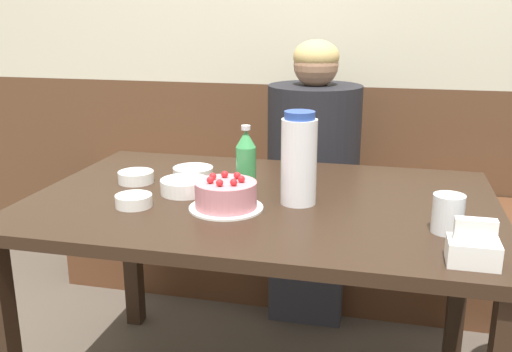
% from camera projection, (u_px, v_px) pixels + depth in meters
% --- Properties ---
extents(back_wall, '(4.80, 0.04, 2.50)m').
position_uv_depth(back_wall, '(315.00, 14.00, 2.53)').
color(back_wall, brown).
rests_on(back_wall, ground_plane).
extents(bench_seat, '(2.19, 0.38, 0.47)m').
position_uv_depth(bench_seat, '(302.00, 244.00, 2.61)').
color(bench_seat, '#56331E').
rests_on(bench_seat, ground_plane).
extents(dining_table, '(1.37, 0.89, 0.73)m').
position_uv_depth(dining_table, '(262.00, 224.00, 1.72)').
color(dining_table, black).
rests_on(dining_table, ground_plane).
extents(birthday_cake, '(0.21, 0.21, 0.10)m').
position_uv_depth(birthday_cake, '(226.00, 195.00, 1.59)').
color(birthday_cake, white).
rests_on(birthday_cake, dining_table).
extents(water_pitcher, '(0.10, 0.10, 0.27)m').
position_uv_depth(water_pitcher, '(299.00, 159.00, 1.61)').
color(water_pitcher, white).
rests_on(water_pitcher, dining_table).
extents(soju_bottle, '(0.06, 0.06, 0.20)m').
position_uv_depth(soju_bottle, '(246.00, 160.00, 1.74)').
color(soju_bottle, '#388E4C').
rests_on(soju_bottle, dining_table).
extents(napkin_holder, '(0.11, 0.08, 0.11)m').
position_uv_depth(napkin_holder, '(473.00, 248.00, 1.24)').
color(napkin_holder, white).
rests_on(napkin_holder, dining_table).
extents(bowl_soup_white, '(0.15, 0.15, 0.04)m').
position_uv_depth(bowl_soup_white, '(185.00, 186.00, 1.73)').
color(bowl_soup_white, white).
rests_on(bowl_soup_white, dining_table).
extents(bowl_rice_small, '(0.11, 0.11, 0.04)m').
position_uv_depth(bowl_rice_small, '(136.00, 177.00, 1.84)').
color(bowl_rice_small, white).
rests_on(bowl_rice_small, dining_table).
extents(bowl_side_dish, '(0.13, 0.13, 0.03)m').
position_uv_depth(bowl_side_dish, '(193.00, 172.00, 1.91)').
color(bowl_side_dish, white).
rests_on(bowl_side_dish, dining_table).
extents(bowl_sauce_shallow, '(0.10, 0.10, 0.03)m').
position_uv_depth(bowl_sauce_shallow, '(134.00, 201.00, 1.61)').
color(bowl_sauce_shallow, white).
rests_on(bowl_sauce_shallow, dining_table).
extents(glass_water_tall, '(0.08, 0.08, 0.10)m').
position_uv_depth(glass_water_tall, '(448.00, 214.00, 1.41)').
color(glass_water_tall, silver).
rests_on(glass_water_tall, dining_table).
extents(person_pale_blue_shirt, '(0.38, 0.38, 1.16)m').
position_uv_depth(person_pale_blue_shirt, '(313.00, 182.00, 2.39)').
color(person_pale_blue_shirt, '#33333D').
rests_on(person_pale_blue_shirt, ground_plane).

